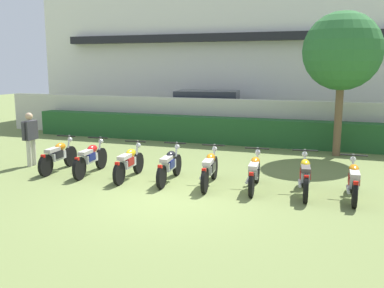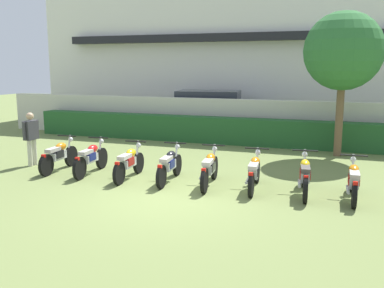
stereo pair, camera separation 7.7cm
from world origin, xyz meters
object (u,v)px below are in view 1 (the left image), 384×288
at_px(motorcycle_in_row_3, 169,165).
at_px(motorcycle_in_row_7, 353,180).
at_px(motorcycle_in_row_1, 90,158).
at_px(motorcycle_in_row_4, 210,168).
at_px(motorcycle_in_row_0, 58,156).
at_px(tree_near_inspector, 342,52).
at_px(inspector_person, 30,135).
at_px(motorcycle_in_row_2, 129,163).
at_px(parked_car, 211,112).
at_px(motorcycle_in_row_5, 254,172).
at_px(motorcycle_in_row_6, 305,175).

height_order(motorcycle_in_row_3, motorcycle_in_row_7, motorcycle_in_row_3).
relative_size(motorcycle_in_row_1, motorcycle_in_row_3, 1.00).
xyz_separation_m(motorcycle_in_row_3, motorcycle_in_row_4, (1.10, -0.03, 0.01)).
xyz_separation_m(motorcycle_in_row_3, motorcycle_in_row_7, (4.47, -0.06, -0.00)).
distance_m(motorcycle_in_row_0, motorcycle_in_row_4, 4.52).
xyz_separation_m(tree_near_inspector, inspector_person, (-8.63, -4.60, -2.47)).
bearing_deg(motorcycle_in_row_0, inspector_person, 71.71).
height_order(motorcycle_in_row_1, motorcycle_in_row_2, motorcycle_in_row_1).
xyz_separation_m(parked_car, tree_near_inspector, (5.40, -3.29, 2.48)).
relative_size(motorcycle_in_row_3, motorcycle_in_row_5, 1.03).
bearing_deg(motorcycle_in_row_0, tree_near_inspector, -60.52).
height_order(motorcycle_in_row_0, motorcycle_in_row_7, motorcycle_in_row_0).
bearing_deg(parked_car, motorcycle_in_row_2, -95.85).
bearing_deg(parked_car, inspector_person, -119.80).
xyz_separation_m(motorcycle_in_row_2, motorcycle_in_row_3, (1.12, 0.09, 0.00)).
height_order(parked_car, motorcycle_in_row_2, parked_car).
xyz_separation_m(motorcycle_in_row_4, inspector_person, (-5.69, 0.34, 0.49)).
height_order(motorcycle_in_row_3, motorcycle_in_row_4, motorcycle_in_row_4).
relative_size(tree_near_inspector, motorcycle_in_row_3, 2.44).
distance_m(motorcycle_in_row_1, motorcycle_in_row_4, 3.46).
height_order(motorcycle_in_row_6, motorcycle_in_row_7, motorcycle_in_row_6).
relative_size(tree_near_inspector, motorcycle_in_row_1, 2.45).
distance_m(motorcycle_in_row_4, motorcycle_in_row_7, 3.37).
relative_size(motorcycle_in_row_5, inspector_person, 1.16).
distance_m(motorcycle_in_row_3, motorcycle_in_row_7, 4.47).
bearing_deg(motorcycle_in_row_6, motorcycle_in_row_0, 83.02).
relative_size(parked_car, motorcycle_in_row_5, 2.51).
bearing_deg(parked_car, motorcycle_in_row_1, -104.49).
bearing_deg(motorcycle_in_row_2, motorcycle_in_row_1, 81.19).
bearing_deg(motorcycle_in_row_0, parked_car, -17.91).
relative_size(parked_car, motorcycle_in_row_7, 2.57).
bearing_deg(parked_car, motorcycle_in_row_6, -67.39).
xyz_separation_m(tree_near_inspector, motorcycle_in_row_6, (-0.63, -4.92, -2.96)).
bearing_deg(motorcycle_in_row_2, parked_car, -1.95).
height_order(motorcycle_in_row_4, motorcycle_in_row_5, motorcycle_in_row_4).
distance_m(parked_car, motorcycle_in_row_1, 8.27).
bearing_deg(motorcycle_in_row_7, motorcycle_in_row_3, 87.39).
distance_m(motorcycle_in_row_2, motorcycle_in_row_4, 2.22).
bearing_deg(inspector_person, motorcycle_in_row_2, -6.73).
distance_m(motorcycle_in_row_2, motorcycle_in_row_7, 5.59).
height_order(tree_near_inspector, motorcycle_in_row_5, tree_near_inspector).
distance_m(tree_near_inspector, motorcycle_in_row_0, 9.40).
bearing_deg(motorcycle_in_row_4, motorcycle_in_row_7, -97.13).
relative_size(motorcycle_in_row_0, motorcycle_in_row_1, 0.97).
distance_m(motorcycle_in_row_4, inspector_person, 5.73).
bearing_deg(motorcycle_in_row_4, motorcycle_in_row_2, 85.15).
distance_m(motorcycle_in_row_5, motorcycle_in_row_6, 1.19).
distance_m(parked_car, motorcycle_in_row_3, 8.34).
bearing_deg(tree_near_inspector, motorcycle_in_row_3, -129.34).
distance_m(parked_car, motorcycle_in_row_7, 10.13).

